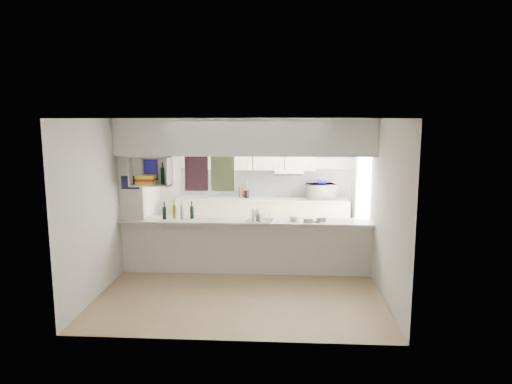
# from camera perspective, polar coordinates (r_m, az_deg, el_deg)

# --- Properties ---
(floor) EXTENTS (4.80, 4.80, 0.00)m
(floor) POSITION_cam_1_polar(r_m,az_deg,el_deg) (7.88, -1.33, -10.05)
(floor) COLOR tan
(floor) RESTS_ON ground
(ceiling) EXTENTS (4.80, 4.80, 0.00)m
(ceiling) POSITION_cam_1_polar(r_m,az_deg,el_deg) (7.44, -1.40, 9.20)
(ceiling) COLOR white
(ceiling) RESTS_ON wall_back
(wall_back) EXTENTS (4.20, 0.00, 4.20)m
(wall_back) POSITION_cam_1_polar(r_m,az_deg,el_deg) (9.92, -0.21, 1.69)
(wall_back) COLOR silver
(wall_back) RESTS_ON floor
(wall_left) EXTENTS (0.00, 4.80, 4.80)m
(wall_left) POSITION_cam_1_polar(r_m,az_deg,el_deg) (8.01, -16.52, -0.52)
(wall_left) COLOR silver
(wall_left) RESTS_ON floor
(wall_right) EXTENTS (0.00, 4.80, 4.80)m
(wall_right) POSITION_cam_1_polar(r_m,az_deg,el_deg) (7.67, 14.47, -0.85)
(wall_right) COLOR silver
(wall_right) RESTS_ON floor
(servery_partition) EXTENTS (4.20, 0.50, 2.60)m
(servery_partition) POSITION_cam_1_polar(r_m,az_deg,el_deg) (7.52, -2.69, 2.01)
(servery_partition) COLOR silver
(servery_partition) RESTS_ON floor
(cubby_shelf) EXTENTS (0.65, 0.35, 0.50)m
(cubby_shelf) POSITION_cam_1_polar(r_m,az_deg,el_deg) (7.72, -13.09, 2.35)
(cubby_shelf) COLOR white
(cubby_shelf) RESTS_ON bulkhead
(kitchen_run) EXTENTS (3.60, 0.63, 2.24)m
(kitchen_run) POSITION_cam_1_polar(r_m,az_deg,el_deg) (9.73, 0.63, -1.30)
(kitchen_run) COLOR beige
(kitchen_run) RESTS_ON floor
(microwave) EXTENTS (0.65, 0.51, 0.32)m
(microwave) POSITION_cam_1_polar(r_m,az_deg,el_deg) (9.69, 8.17, 0.08)
(microwave) COLOR white
(microwave) RESTS_ON bench_top
(bowl) EXTENTS (0.26, 0.26, 0.06)m
(bowl) POSITION_cam_1_polar(r_m,az_deg,el_deg) (9.64, 8.20, 1.18)
(bowl) COLOR #100B7E
(bowl) RESTS_ON microwave
(dish_rack) EXTENTS (0.47, 0.39, 0.23)m
(dish_rack) POSITION_cam_1_polar(r_m,az_deg,el_deg) (7.55, 0.48, -2.96)
(dish_rack) COLOR silver
(dish_rack) RESTS_ON breakfast_bar
(cup) EXTENTS (0.13, 0.13, 0.10)m
(cup) POSITION_cam_1_polar(r_m,az_deg,el_deg) (7.58, 0.52, -3.09)
(cup) COLOR white
(cup) RESTS_ON dish_rack
(wine_bottles) EXTENTS (0.52, 0.15, 0.33)m
(wine_bottles) POSITION_cam_1_polar(r_m,az_deg,el_deg) (7.80, -9.69, -2.47)
(wine_bottles) COLOR black
(wine_bottles) RESTS_ON breakfast_bar
(plastic_tubs) EXTENTS (0.60, 0.23, 0.08)m
(plastic_tubs) POSITION_cam_1_polar(r_m,az_deg,el_deg) (7.57, 6.21, -3.40)
(plastic_tubs) COLOR silver
(plastic_tubs) RESTS_ON breakfast_bar
(utensil_jar) EXTENTS (0.11, 0.11, 0.16)m
(utensil_jar) POSITION_cam_1_polar(r_m,az_deg,el_deg) (9.73, -1.18, -0.26)
(utensil_jar) COLOR black
(utensil_jar) RESTS_ON bench_top
(knife_block) EXTENTS (0.13, 0.12, 0.22)m
(knife_block) POSITION_cam_1_polar(r_m,az_deg,el_deg) (9.76, -1.79, -0.06)
(knife_block) COLOR #4F2C1B
(knife_block) RESTS_ON bench_top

